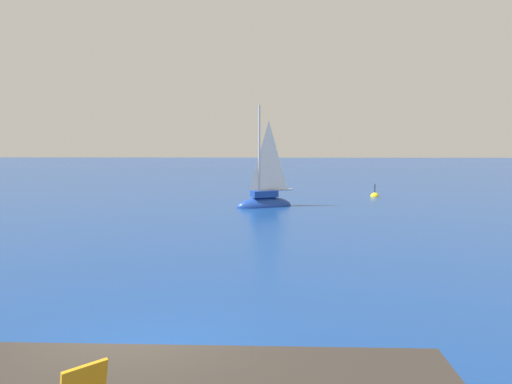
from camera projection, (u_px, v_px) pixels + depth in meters
The scene contains 3 objects.
ground_plane at pixel (142, 369), 8.19m from camera, with size 160.00×160.00×0.00m, color navy.
sailboat_near at pixel (265, 201), 26.96m from camera, with size 3.51×2.25×6.33m.
marker_buoy at pixel (375, 197), 31.42m from camera, with size 0.56×0.56×1.13m.
Camera 1 is at (2.12, -7.72, 4.06)m, focal length 32.94 mm.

